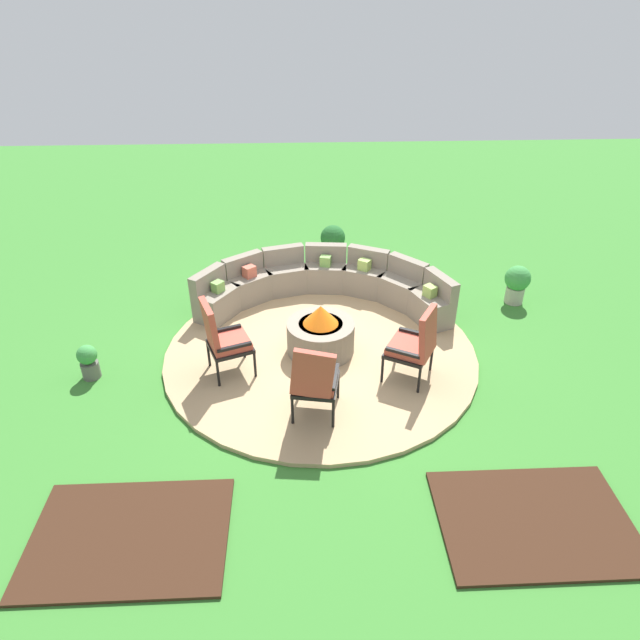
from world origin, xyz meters
TOP-DOWN VIEW (x-y plane):
  - ground_plane at (0.00, 0.00)m, footprint 24.00×24.00m
  - patio_circle at (0.00, 0.00)m, footprint 4.46×4.46m
  - mulch_bed_left at (-2.01, -3.04)m, footprint 1.91×1.35m
  - mulch_bed_right at (2.01, -3.04)m, footprint 1.91×1.35m
  - fire_pit at (0.00, 0.00)m, footprint 0.96×0.96m
  - curved_stone_bench at (0.13, 1.44)m, footprint 4.03×1.81m
  - lounge_chair_front_left at (-1.31, -0.47)m, footprint 0.71×0.69m
  - lounge_chair_front_right at (-0.13, -1.39)m, footprint 0.63×0.68m
  - lounge_chair_back_left at (1.20, -0.69)m, footprint 0.76×0.78m
  - potted_plant_0 at (-3.14, -0.40)m, footprint 0.27×0.27m
  - potted_plant_1 at (3.30, 1.36)m, footprint 0.42×0.42m
  - potted_plant_2 at (0.38, 3.17)m, footprint 0.47×0.47m

SIDE VIEW (x-z plane):
  - ground_plane at x=0.00m, z-range 0.00..0.00m
  - mulch_bed_left at x=-2.01m, z-range 0.00..0.04m
  - mulch_bed_right at x=2.01m, z-range 0.00..0.04m
  - patio_circle at x=0.00m, z-range 0.00..0.06m
  - potted_plant_0 at x=-3.14m, z-range 0.02..0.52m
  - fire_pit at x=0.00m, z-range -0.02..0.72m
  - potted_plant_1 at x=3.30m, z-range 0.04..0.69m
  - curved_stone_bench at x=0.13m, z-range -0.01..0.75m
  - potted_plant_2 at x=0.38m, z-range 0.04..0.72m
  - lounge_chair_front_right at x=-0.13m, z-range 0.07..1.14m
  - lounge_chair_back_left at x=1.20m, z-range 0.08..1.15m
  - lounge_chair_front_left at x=-1.31m, z-range 0.07..1.19m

